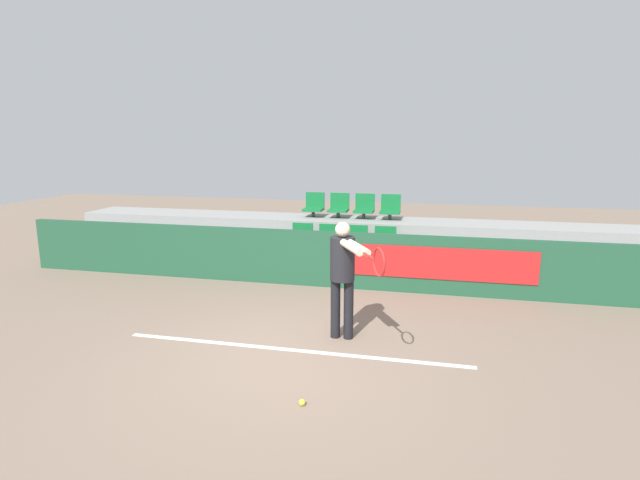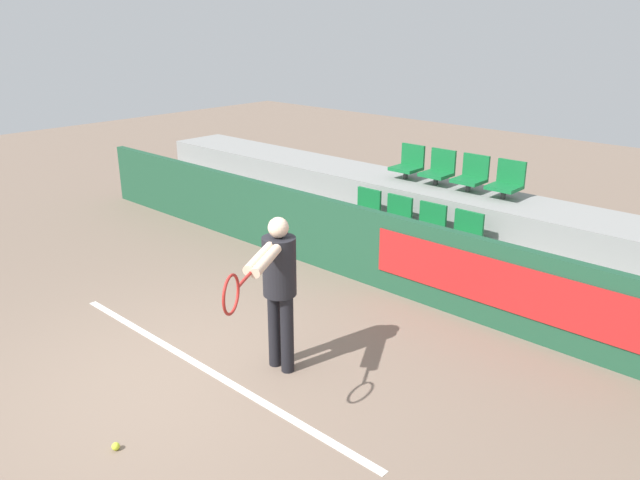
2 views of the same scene
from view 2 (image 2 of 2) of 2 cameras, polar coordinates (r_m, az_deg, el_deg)
The scene contains 15 objects.
ground_plane at distance 6.35m, azimuth -12.42°, elevation -12.35°, with size 30.00×30.00×0.00m, color #7A6656.
court_baseline at distance 6.48m, azimuth -10.46°, elevation -11.47°, with size 4.51×0.08×0.01m.
barrier_wall at distance 8.02m, azimuth 5.48°, elevation -0.92°, with size 12.34×0.14×1.01m.
bleacher_tier_front at distance 8.59m, azimuth 7.72°, elevation -1.44°, with size 11.94×1.06×0.49m.
bleacher_tier_middle at distance 9.35m, azimuth 11.54°, elevation 1.70°, with size 11.94×1.06×0.98m.
stadium_chair_0 at distance 8.99m, azimuth 4.08°, elevation 2.83°, with size 0.41×0.39×0.51m.
stadium_chair_1 at distance 8.68m, azimuth 6.86°, elevation 2.11°, with size 0.41×0.39×0.51m.
stadium_chair_2 at distance 8.39m, azimuth 9.84°, elevation 1.33°, with size 0.41×0.39×0.51m.
stadium_chair_3 at distance 8.13m, azimuth 13.02°, elevation 0.50°, with size 0.41×0.39×0.51m.
stadium_chair_4 at distance 9.68m, azimuth 8.11°, elevation 6.92°, with size 0.41×0.39×0.51m.
stadium_chair_5 at distance 9.40m, azimuth 10.82°, elevation 6.37°, with size 0.41×0.39×0.51m.
stadium_chair_6 at distance 9.13m, azimuth 13.69°, elevation 5.78°, with size 0.41×0.39×0.51m.
stadium_chair_7 at distance 8.89m, azimuth 16.71°, elevation 5.13°, with size 0.41×0.39×0.51m.
tennis_player at distance 5.90m, azimuth -3.93°, elevation -3.74°, with size 0.84×1.37×1.58m.
tennis_ball at distance 5.59m, azimuth -18.17°, elevation -17.49°, with size 0.07×0.07×0.07m.
Camera 2 is at (4.54, -2.95, 3.33)m, focal length 35.00 mm.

